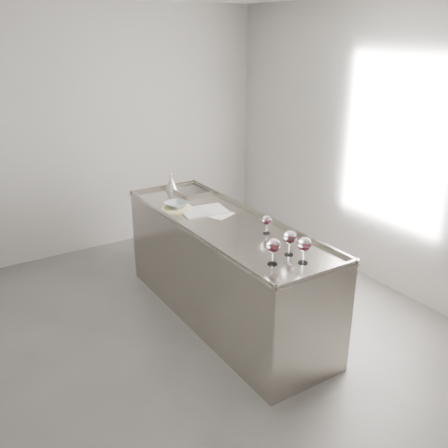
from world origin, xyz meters
TOP-DOWN VIEW (x-y plane):
  - room_shell at (0.00, 0.00)m, footprint 4.54×5.04m
  - counter at (0.50, 0.30)m, footprint 0.77×2.42m
  - wine_glass_left at (0.35, -0.58)m, footprint 0.10×0.10m
  - wine_glass_middle at (0.54, -0.68)m, footprint 0.10×0.10m
  - wine_glass_right at (0.55, -0.52)m, footprint 0.10×0.10m
  - wine_glass_small at (0.66, -0.10)m, footprint 0.08×0.08m
  - notebook at (0.49, 0.64)m, footprint 0.45×0.34m
  - loose_paper_top at (0.54, 0.54)m, footprint 0.33×0.38m
  - loose_paper_under at (0.52, 0.64)m, footprint 0.24×0.30m
  - trivet at (0.30, 0.82)m, footprint 0.37×0.37m
  - ceramic_bowl at (0.30, 0.82)m, footprint 0.26×0.26m
  - wine_funnel at (0.54, 1.38)m, footprint 0.14×0.14m

SIDE VIEW (x-z plane):
  - counter at x=0.50m, z-range -0.01..0.96m
  - loose_paper_top at x=0.54m, z-range 0.94..0.94m
  - loose_paper_under at x=0.52m, z-range 0.94..0.94m
  - notebook at x=0.49m, z-range 0.94..0.95m
  - trivet at x=0.30m, z-range 0.94..0.96m
  - ceramic_bowl at x=0.30m, z-range 0.96..1.01m
  - wine_funnel at x=0.54m, z-range 0.90..1.10m
  - wine_glass_small at x=0.66m, z-range 0.97..1.13m
  - wine_glass_right at x=0.55m, z-range 0.98..1.18m
  - wine_glass_middle at x=0.54m, z-range 0.98..1.18m
  - wine_glass_left at x=0.35m, z-range 0.98..1.18m
  - room_shell at x=0.00m, z-range -0.02..2.82m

